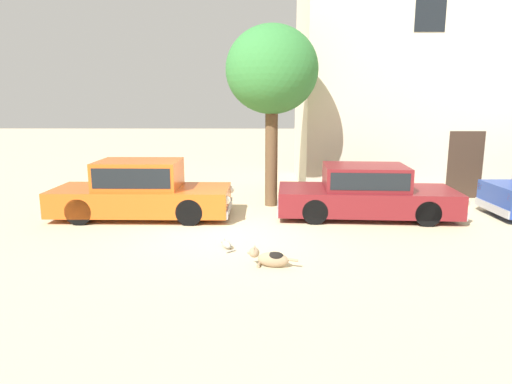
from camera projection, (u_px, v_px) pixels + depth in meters
The scene contains 7 objects.
ground_plane at pixel (226, 231), 10.65m from camera, with size 80.00×80.00×0.00m, color #CCB78E.
parked_sedan_nearest at pixel (141, 190), 11.78m from camera, with size 4.71×1.77×1.50m.
parked_sedan_second at pixel (365, 192), 11.82m from camera, with size 4.79×2.08×1.38m.
apartment_block at pixel (501, 69), 15.98m from camera, with size 14.12×5.17×8.23m.
stray_dog_spotted at pixel (270, 258), 8.32m from camera, with size 0.97×0.33×0.38m.
stray_cat at pixel (226, 244), 9.40m from camera, with size 0.34×0.57×0.16m.
acacia_tree_left at pixel (272, 72), 12.53m from camera, with size 2.58×2.32×5.09m.
Camera 1 is at (0.81, -10.25, 3.01)m, focal length 31.69 mm.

